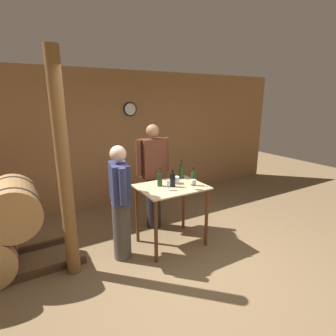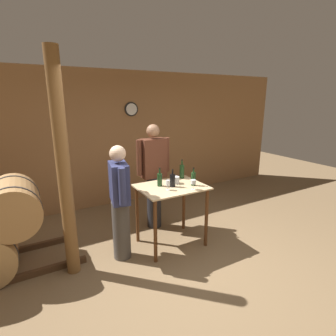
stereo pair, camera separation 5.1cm
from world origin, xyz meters
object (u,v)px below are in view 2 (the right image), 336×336
(wooden_post, at_px, (64,170))
(wine_bottle_right, at_px, (182,171))
(person_host, at_px, (154,174))
(wine_glass_near_left, at_px, (168,183))
(wine_bottle_center, at_px, (193,178))
(wine_bottle_far_left, at_px, (160,179))
(wine_glass_near_center, at_px, (193,182))
(person_visitor_with_scarf, at_px, (120,201))
(ice_bucket, at_px, (175,180))
(wine_bottle_left, at_px, (173,180))

(wooden_post, xyz_separation_m, wine_bottle_right, (1.78, 0.24, -0.31))
(person_host, bearing_deg, wine_glass_near_left, -101.39)
(wine_bottle_right, distance_m, person_host, 0.50)
(wooden_post, distance_m, wine_bottle_right, 1.82)
(wine_bottle_center, xyz_separation_m, wine_bottle_right, (0.05, 0.39, 0.01))
(wine_bottle_center, distance_m, wine_glass_near_left, 0.42)
(wine_bottle_center, distance_m, person_host, 0.81)
(wooden_post, height_order, wine_bottle_center, wooden_post)
(wine_bottle_right, relative_size, person_host, 0.17)
(wine_bottle_far_left, height_order, person_host, person_host)
(wine_glass_near_center, height_order, person_host, person_host)
(wine_bottle_far_left, relative_size, wine_glass_near_center, 1.94)
(wine_glass_near_left, bearing_deg, wooden_post, 173.24)
(wine_bottle_center, height_order, person_visitor_with_scarf, person_visitor_with_scarf)
(wine_bottle_center, distance_m, ice_bucket, 0.28)
(wine_bottle_far_left, distance_m, wine_glass_near_left, 0.21)
(wine_bottle_far_left, bearing_deg, wine_glass_near_center, -47.74)
(wine_bottle_left, height_order, person_visitor_with_scarf, person_visitor_with_scarf)
(wine_bottle_center, relative_size, person_visitor_with_scarf, 0.17)
(wine_glass_near_left, bearing_deg, wine_bottle_left, 36.10)
(ice_bucket, bearing_deg, person_host, 99.12)
(wine_bottle_left, xyz_separation_m, wine_bottle_right, (0.34, 0.30, 0.02))
(wine_bottle_center, relative_size, person_host, 0.15)
(wine_bottle_far_left, bearing_deg, person_host, 72.67)
(ice_bucket, distance_m, person_visitor_with_scarf, 0.90)
(wine_glass_near_center, relative_size, person_visitor_with_scarf, 0.09)
(wooden_post, distance_m, wine_bottle_far_left, 1.33)
(wine_bottle_center, distance_m, wine_bottle_right, 0.40)
(wine_bottle_left, height_order, wine_glass_near_center, wine_bottle_left)
(wine_bottle_right, bearing_deg, wooden_post, -172.44)
(wine_glass_near_left, bearing_deg, wine_bottle_far_left, 94.70)
(wine_bottle_center, bearing_deg, person_host, 109.61)
(wine_glass_near_left, distance_m, wine_glass_near_center, 0.35)
(wine_bottle_left, distance_m, wine_bottle_center, 0.31)
(wine_glass_near_center, bearing_deg, wine_bottle_far_left, 132.26)
(wine_bottle_far_left, bearing_deg, wine_glass_near_left, -85.30)
(wine_bottle_far_left, distance_m, ice_bucket, 0.26)
(wine_bottle_center, relative_size, wine_glass_near_center, 1.89)
(wine_bottle_left, relative_size, ice_bucket, 2.18)
(wooden_post, distance_m, wine_glass_near_left, 1.35)
(wooden_post, height_order, wine_bottle_right, wooden_post)
(wooden_post, relative_size, wine_bottle_far_left, 9.75)
(wooden_post, bearing_deg, ice_bucket, 1.80)
(ice_bucket, bearing_deg, wine_bottle_right, 38.92)
(wine_glass_near_center, height_order, ice_bucket, wine_glass_near_center)
(wine_glass_near_left, distance_m, person_host, 0.78)
(wine_bottle_center, relative_size, wine_glass_near_left, 1.89)
(wooden_post, relative_size, person_visitor_with_scarf, 1.70)
(wooden_post, distance_m, ice_bucket, 1.59)
(wine_bottle_center, height_order, person_host, person_host)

